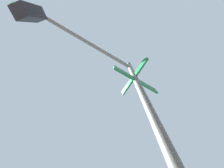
# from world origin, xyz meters

# --- Properties ---
(traffic_signal_near) EXTENTS (2.31, 2.57, 5.20)m
(traffic_signal_near) POSITION_xyz_m (-5.73, -6.13, 3.69)
(traffic_signal_near) COLOR #474C47
(traffic_signal_near) RESTS_ON ground_plane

